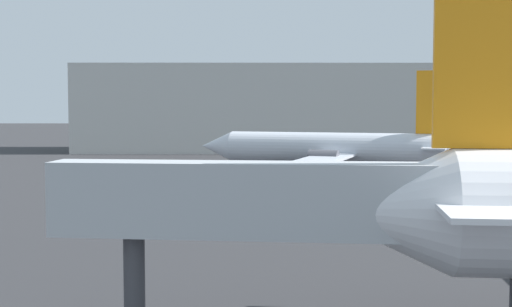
% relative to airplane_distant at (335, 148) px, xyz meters
% --- Properties ---
extents(airplane_distant, '(26.49, 27.17, 10.79)m').
position_rel_airplane_distant_xyz_m(airplane_distant, '(0.00, 0.00, 0.00)').
color(airplane_distant, silver).
rests_on(airplane_distant, ground_plane).
extents(jet_bridge, '(19.89, 4.34, 5.95)m').
position_rel_airplane_distant_xyz_m(jet_bridge, '(-3.71, -45.00, 0.94)').
color(jet_bridge, '#B2B7BC').
rests_on(jet_bridge, ground_plane).
extents(terminal_building, '(90.55, 20.71, 14.28)m').
position_rel_airplane_distant_xyz_m(terminal_building, '(8.79, 52.65, 3.64)').
color(terminal_building, '#B7B7B2').
rests_on(terminal_building, ground_plane).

